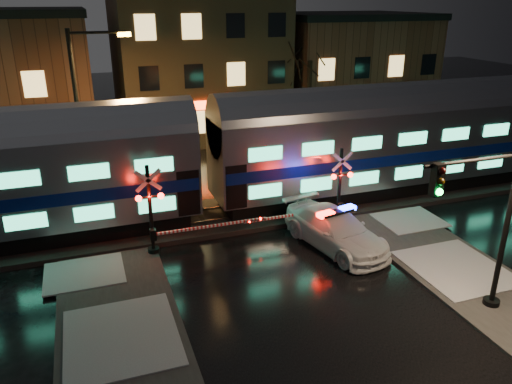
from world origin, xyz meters
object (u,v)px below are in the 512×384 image
crossing_signal_left (160,219)px  streetlight (84,108)px  police_car (335,230)px  traffic_light (485,229)px  crossing_signal_right (333,196)px

crossing_signal_left → streetlight: streetlight is taller
police_car → traffic_light: 6.76m
crossing_signal_left → streetlight: (-2.40, 6.70, 3.46)m
police_car → traffic_light: bearing=-83.0°
crossing_signal_left → traffic_light: 12.23m
traffic_light → streetlight: streetlight is taller
traffic_light → police_car: bearing=120.2°
police_car → crossing_signal_right: bearing=54.4°
crossing_signal_right → crossing_signal_left: (-7.99, 0.00, 0.07)m
crossing_signal_left → traffic_light: traffic_light is taller
police_car → crossing_signal_left: 7.48m
crossing_signal_left → streetlight: bearing=109.8°
police_car → traffic_light: traffic_light is taller
crossing_signal_right → traffic_light: bearing=-80.3°
crossing_signal_right → crossing_signal_left: crossing_signal_left is taller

